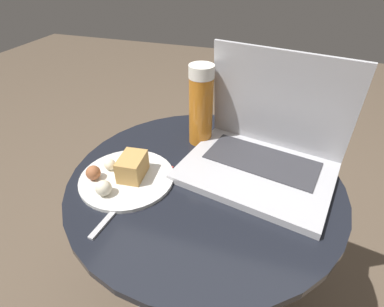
% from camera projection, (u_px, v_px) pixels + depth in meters
% --- Properties ---
extents(ground_plane, '(6.00, 6.00, 0.00)m').
position_uv_depth(ground_plane, '(201.00, 301.00, 1.04)').
color(ground_plane, brown).
extents(table, '(0.65, 0.65, 0.56)m').
position_uv_depth(table, '(203.00, 230.00, 0.83)').
color(table, '#9E9EA3').
rests_on(table, ground_plane).
extents(napkin, '(0.16, 0.11, 0.00)m').
position_uv_depth(napkin, '(136.00, 174.00, 0.73)').
color(napkin, '#B7332D').
rests_on(napkin, table).
extents(laptop, '(0.40, 0.33, 0.28)m').
position_uv_depth(laptop, '(264.00, 148.00, 0.73)').
color(laptop, '#B2B2B7').
rests_on(laptop, table).
extents(beer_glass, '(0.07, 0.07, 0.22)m').
position_uv_depth(beer_glass, '(201.00, 106.00, 0.79)').
color(beer_glass, '#C6701E').
rests_on(beer_glass, table).
extents(snack_plate, '(0.22, 0.22, 0.06)m').
position_uv_depth(snack_plate, '(125.00, 175.00, 0.71)').
color(snack_plate, silver).
rests_on(snack_plate, table).
extents(fork, '(0.04, 0.19, 0.00)m').
position_uv_depth(fork, '(122.00, 202.00, 0.65)').
color(fork, '#B2B2B7').
rests_on(fork, table).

